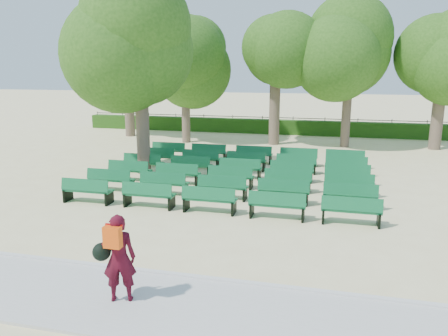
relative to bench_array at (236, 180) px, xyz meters
name	(u,v)px	position (x,y,z in m)	size (l,w,h in m)	color
ground	(224,193)	(-0.13, -1.39, -0.08)	(120.00, 120.00, 0.00)	beige
paving	(125,302)	(-0.13, -8.79, -0.05)	(30.00, 2.20, 0.06)	beige
curb	(151,272)	(-0.13, -7.64, -0.03)	(30.00, 0.12, 0.10)	silver
hedge	(277,127)	(-0.13, 12.61, 0.37)	(26.00, 0.70, 0.90)	#244F14
fence	(277,133)	(-0.13, 13.01, -0.08)	(26.00, 0.10, 1.02)	black
tree_line	(267,144)	(-0.13, 8.61, -0.08)	(21.80, 6.80, 7.04)	#316019
bench_array	(236,180)	(0.00, 0.00, 0.00)	(1.62, 0.58, 1.01)	#116235
tree_among	(139,49)	(-3.93, 0.55, 4.79)	(5.31, 5.31, 7.28)	brown
person	(117,257)	(-0.23, -8.80, 0.82)	(0.81, 0.56, 1.63)	#420916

